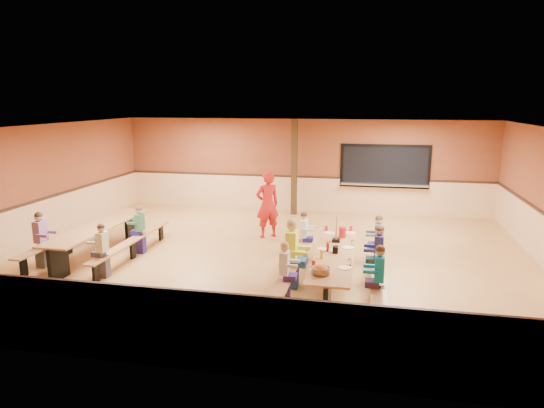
# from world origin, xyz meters

# --- Properties ---
(ground) EXTENTS (12.00, 12.00, 0.00)m
(ground) POSITION_xyz_m (0.00, 0.00, 0.00)
(ground) COLOR #A0703C
(ground) RESTS_ON ground
(room_envelope) EXTENTS (12.04, 10.04, 3.02)m
(room_envelope) POSITION_xyz_m (0.00, 0.00, 0.69)
(room_envelope) COLOR brown
(room_envelope) RESTS_ON ground
(kitchen_pass_through) EXTENTS (2.78, 0.28, 1.38)m
(kitchen_pass_through) POSITION_xyz_m (2.60, 4.96, 1.49)
(kitchen_pass_through) COLOR black
(kitchen_pass_through) RESTS_ON ground
(structural_post) EXTENTS (0.18, 0.18, 3.00)m
(structural_post) POSITION_xyz_m (-0.20, 4.40, 1.50)
(structural_post) COLOR #2F200F
(structural_post) RESTS_ON ground
(cafeteria_table_main) EXTENTS (1.91, 3.70, 0.74)m
(cafeteria_table_main) POSITION_xyz_m (1.57, -1.64, 0.53)
(cafeteria_table_main) COLOR #9F6B3F
(cafeteria_table_main) RESTS_ON ground
(cafeteria_table_second) EXTENTS (1.91, 3.70, 0.74)m
(cafeteria_table_second) POSITION_xyz_m (-3.97, -0.76, 0.53)
(cafeteria_table_second) COLOR #9F6B3F
(cafeteria_table_second) RESTS_ON ground
(seated_child_white_left) EXTENTS (0.33, 0.27, 1.13)m
(seated_child_white_left) POSITION_xyz_m (0.75, -2.54, 0.57)
(seated_child_white_left) COLOR silver
(seated_child_white_left) RESTS_ON ground
(seated_adult_yellow) EXTENTS (0.44, 0.36, 1.36)m
(seated_adult_yellow) POSITION_xyz_m (0.75, -1.76, 0.68)
(seated_adult_yellow) COLOR #DBF72D
(seated_adult_yellow) RESTS_ON ground
(seated_child_grey_left) EXTENTS (0.32, 0.26, 1.11)m
(seated_child_grey_left) POSITION_xyz_m (0.75, -0.09, 0.55)
(seated_child_grey_left) COLOR white
(seated_child_grey_left) RESTS_ON ground
(seated_child_teal_right) EXTENTS (0.35, 0.29, 1.17)m
(seated_child_teal_right) POSITION_xyz_m (2.40, -2.54, 0.59)
(seated_child_teal_right) COLOR #0F7FAB
(seated_child_teal_right) RESTS_ON ground
(seated_child_navy_right) EXTENTS (0.37, 0.30, 1.22)m
(seated_child_navy_right) POSITION_xyz_m (2.40, -1.33, 0.61)
(seated_child_navy_right) COLOR navy
(seated_child_navy_right) RESTS_ON ground
(seated_child_char_right) EXTENTS (0.34, 0.28, 1.15)m
(seated_child_char_right) POSITION_xyz_m (2.40, -0.25, 0.58)
(seated_child_char_right) COLOR #4C5457
(seated_child_char_right) RESTS_ON ground
(seated_child_purple_sec) EXTENTS (0.37, 0.31, 1.22)m
(seated_child_purple_sec) POSITION_xyz_m (-4.80, -1.70, 0.61)
(seated_child_purple_sec) COLOR #875882
(seated_child_purple_sec) RESTS_ON ground
(seated_child_green_sec) EXTENTS (0.33, 0.27, 1.12)m
(seated_child_green_sec) POSITION_xyz_m (-3.15, -0.34, 0.56)
(seated_child_green_sec) COLOR #30694D
(seated_child_green_sec) RESTS_ON ground
(seated_child_tan_sec) EXTENTS (0.33, 0.27, 1.12)m
(seated_child_tan_sec) POSITION_xyz_m (-3.15, -1.99, 0.56)
(seated_child_tan_sec) COLOR beige
(seated_child_tan_sec) RESTS_ON ground
(standing_woman) EXTENTS (0.78, 0.72, 1.78)m
(standing_woman) POSITION_xyz_m (-0.46, 1.61, 0.89)
(standing_woman) COLOR red
(standing_woman) RESTS_ON ground
(punch_pitcher) EXTENTS (0.16, 0.16, 0.22)m
(punch_pitcher) POSITION_xyz_m (1.64, -0.61, 0.85)
(punch_pitcher) COLOR #B4181A
(punch_pitcher) RESTS_ON cafeteria_table_main
(chip_bowl) EXTENTS (0.32, 0.32, 0.15)m
(chip_bowl) POSITION_xyz_m (1.43, -2.91, 0.81)
(chip_bowl) COLOR orange
(chip_bowl) RESTS_ON cafeteria_table_main
(napkin_dispenser) EXTENTS (0.10, 0.14, 0.13)m
(napkin_dispenser) POSITION_xyz_m (1.58, -1.70, 0.80)
(napkin_dispenser) COLOR black
(napkin_dispenser) RESTS_ON cafeteria_table_main
(condiment_mustard) EXTENTS (0.06, 0.06, 0.17)m
(condiment_mustard) POSITION_xyz_m (1.36, -2.09, 0.82)
(condiment_mustard) COLOR yellow
(condiment_mustard) RESTS_ON cafeteria_table_main
(condiment_ketchup) EXTENTS (0.06, 0.06, 0.17)m
(condiment_ketchup) POSITION_xyz_m (1.43, -1.64, 0.82)
(condiment_ketchup) COLOR #B2140F
(condiment_ketchup) RESTS_ON cafeteria_table_main
(table_paddle) EXTENTS (0.16, 0.16, 0.56)m
(table_paddle) POSITION_xyz_m (1.54, -0.97, 0.88)
(table_paddle) COLOR black
(table_paddle) RESTS_ON cafeteria_table_main
(place_settings) EXTENTS (0.65, 3.30, 0.11)m
(place_settings) POSITION_xyz_m (1.57, -1.64, 0.80)
(place_settings) COLOR beige
(place_settings) RESTS_ON cafeteria_table_main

